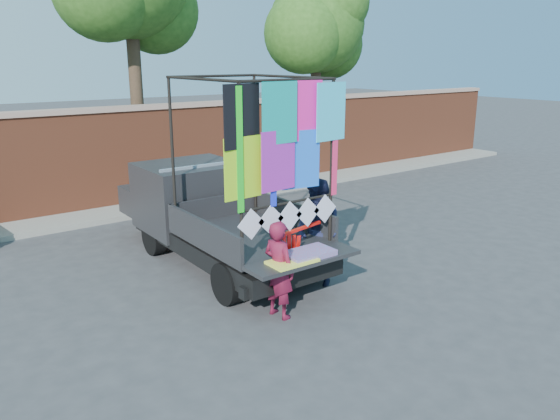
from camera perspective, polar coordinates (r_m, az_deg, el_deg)
ground at (r=9.13m, az=0.37°, el=-8.93°), size 90.00×90.00×0.00m
brick_wall at (r=14.73m, az=-16.20°, el=5.38°), size 30.00×0.45×2.61m
curb at (r=14.36m, az=-14.84°, el=0.04°), size 30.00×1.20×0.12m
tree_right at (r=19.36m, az=4.06°, el=18.45°), size 4.20×3.30×6.62m
pickup_truck at (r=10.77m, az=-7.91°, el=-0.19°), size 2.22×5.57×3.51m
woman at (r=8.16m, az=-0.12°, el=-6.25°), size 0.46×0.61×1.51m
man at (r=9.32m, az=3.99°, el=-2.35°), size 0.78×0.96×1.84m
streamer_bundle at (r=8.61m, az=1.56°, el=-3.41°), size 0.99×0.25×0.69m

